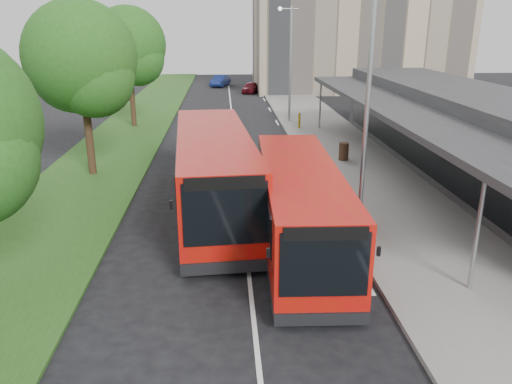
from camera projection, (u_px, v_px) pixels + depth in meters
ground at (246, 251)px, 16.02m from camera, size 120.00×120.00×0.00m
pavement at (318, 126)px, 35.28m from camera, size 5.00×80.00×0.15m
grass_verge at (132, 129)px, 34.49m from camera, size 5.00×80.00×0.10m
lane_centre_line at (235, 145)px, 30.20m from camera, size 0.12×70.00×0.01m
kerb_dashes at (282, 131)px, 34.19m from camera, size 0.12×56.00×0.01m
office_block at (358, 4)px, 53.73m from camera, size 22.00×12.00×18.00m
station_building at (467, 133)px, 23.59m from camera, size 7.70×26.00×4.00m
tree_mid at (81, 64)px, 22.49m from camera, size 5.02×5.02×8.07m
tree_far at (128, 50)px, 33.82m from camera, size 5.09×5.09×8.18m
lamp_post_near at (366, 94)px, 16.65m from camera, size 1.44×0.28×8.00m
lamp_post_far at (289, 57)px, 35.57m from camera, size 1.44×0.28×8.00m
bus_main at (300, 207)px, 15.87m from camera, size 2.77×9.69×2.72m
bus_second at (214, 173)px, 18.80m from camera, size 3.58×11.15×3.11m
litter_bin at (344, 151)px, 26.09m from camera, size 0.54×0.54×0.91m
bollard at (299, 120)px, 34.24m from camera, size 0.18×0.18×1.02m
car_near at (250, 87)px, 52.94m from camera, size 2.18×3.60×1.15m
car_far at (220, 81)px, 58.56m from camera, size 2.53×4.23×1.32m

